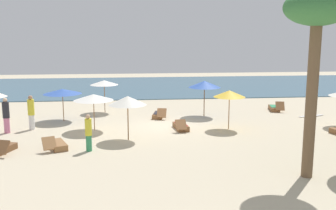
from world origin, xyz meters
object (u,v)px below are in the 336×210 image
at_px(lounger_1, 275,108).
at_px(lounger_4, 2,149).
at_px(umbrella_5, 128,101).
at_px(umbrella_3, 229,94).
at_px(lounger_2, 181,126).
at_px(surfboard, 311,116).
at_px(person_2, 6,115).
at_px(umbrella_1, 104,83).
at_px(umbrella_7, 204,84).
at_px(palm_0, 317,19).
at_px(umbrella_4, 62,91).
at_px(umbrella_6, 93,97).
at_px(lounger_0, 159,115).
at_px(person_3, 31,112).
at_px(person_1, 89,133).
at_px(lounger_3, 57,145).

distance_m(lounger_1, lounger_4, 17.62).
bearing_deg(umbrella_5, lounger_1, 33.24).
xyz_separation_m(umbrella_3, lounger_2, (-2.65, 0.13, -1.80)).
bearing_deg(surfboard, person_2, -172.15).
height_order(umbrella_1, lounger_1, umbrella_1).
xyz_separation_m(umbrella_5, umbrella_7, (4.84, 5.27, 0.07)).
bearing_deg(palm_0, umbrella_7, 98.89).
height_order(umbrella_4, lounger_4, umbrella_4).
height_order(lounger_1, surfboard, lounger_1).
xyz_separation_m(umbrella_3, lounger_4, (-11.12, -3.37, -1.80)).
height_order(umbrella_5, umbrella_6, umbrella_5).
bearing_deg(lounger_2, umbrella_3, -2.71).
xyz_separation_m(lounger_0, surfboard, (9.75, -0.59, -0.14)).
bearing_deg(person_2, palm_0, -31.02).
bearing_deg(surfboard, lounger_0, 176.53).
distance_m(umbrella_1, umbrella_3, 8.93).
height_order(umbrella_7, lounger_1, umbrella_7).
bearing_deg(person_3, person_2, -150.36).
distance_m(lounger_4, person_2, 3.84).
bearing_deg(lounger_2, palm_0, -64.28).
xyz_separation_m(umbrella_1, lounger_4, (-4.03, -8.80, -1.83)).
bearing_deg(surfboard, lounger_4, -160.36).
bearing_deg(umbrella_6, person_1, -88.86).
height_order(lounger_2, palm_0, palm_0).
height_order(umbrella_1, person_3, umbrella_1).
height_order(umbrella_5, lounger_2, umbrella_5).
height_order(umbrella_5, person_1, umbrella_5).
bearing_deg(person_1, person_2, 141.11).
height_order(lounger_3, person_1, person_1).
distance_m(umbrella_3, lounger_0, 5.27).
height_order(umbrella_3, umbrella_4, umbrella_3).
height_order(umbrella_6, person_2, umbrella_6).
relative_size(umbrella_7, person_1, 1.35).
distance_m(umbrella_3, person_1, 8.16).
distance_m(lounger_0, surfboard, 9.77).
bearing_deg(lounger_3, person_3, 117.60).
bearing_deg(umbrella_1, person_2, -133.39).
height_order(person_3, palm_0, palm_0).
distance_m(lounger_3, person_2, 4.55).
bearing_deg(umbrella_5, umbrella_6, 130.52).
bearing_deg(palm_0, person_2, 148.98).
xyz_separation_m(umbrella_4, palm_0, (10.46, -10.55, 3.92)).
distance_m(umbrella_3, lounger_1, 6.82).
xyz_separation_m(umbrella_4, person_2, (-2.52, -2.74, -0.84)).
relative_size(umbrella_1, person_3, 1.13).
distance_m(lounger_0, person_1, 7.79).
bearing_deg(lounger_2, umbrella_6, 176.32).
bearing_deg(umbrella_3, lounger_0, 137.06).
height_order(umbrella_6, umbrella_7, umbrella_7).
relative_size(umbrella_5, person_2, 1.16).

